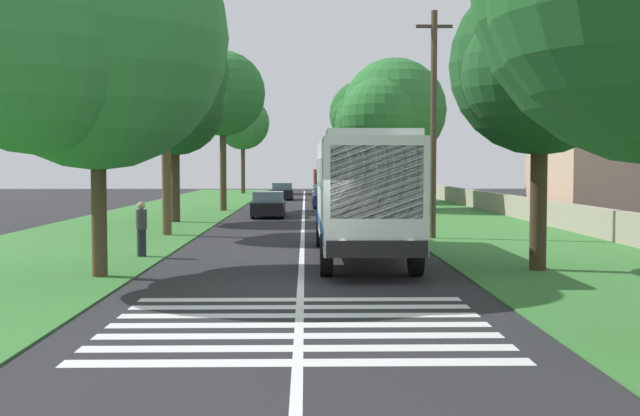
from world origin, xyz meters
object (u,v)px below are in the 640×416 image
Objects in this scene: roadside_tree_left_4 at (242,125)px; roadside_tree_right_0 at (535,70)px; pedestrian at (141,228)px; roadside_tree_left_3 at (161,76)px; roadside_tree_left_0 at (220,96)px; roadside_building at (636,155)px; utility_pole at (434,121)px; trailing_car_3 at (282,192)px; coach_bus at (361,188)px; trailing_car_2 at (324,194)px; roadside_tree_right_1 at (361,116)px; trailing_car_0 at (268,205)px; roadside_tree_right_2 at (375,126)px; trailing_car_1 at (326,198)px; roadside_tree_left_1 at (87,47)px; trailing_minibus_0 at (324,179)px; roadside_tree_right_3 at (391,114)px; roadside_tree_left_2 at (170,108)px.

roadside_tree_left_4 is 61.32m from roadside_tree_right_0.
roadside_tree_left_3 is at bearing 5.47° from pedestrian.
roadside_tree_left_0 is 0.99× the size of roadside_building.
trailing_car_3 is at bearing 10.85° from utility_pole.
trailing_car_3 is at bearing 4.90° from coach_bus.
roadside_tree_right_1 is (19.93, -4.33, 7.26)m from trailing_car_2.
trailing_car_0 is 0.49× the size of utility_pole.
trailing_car_1 is at bearing 153.08° from roadside_tree_right_2.
roadside_building reaches higher than trailing_car_3.
trailing_car_1 is 34.41m from roadside_tree_left_1.
trailing_car_2 is 14.58m from trailing_minibus_0.
roadside_tree_right_3 is at bearing -86.87° from roadside_tree_left_0.
trailing_car_3 is 18.44m from roadside_tree_right_3.
roadside_tree_left_1 is 1.06× the size of utility_pole.
roadside_tree_right_3 is (-10.83, -0.04, 0.23)m from roadside_tree_right_2.
trailing_car_0 is 0.72× the size of trailing_minibus_0.
roadside_tree_left_2 is at bearing 159.61° from trailing_car_2.
roadside_tree_left_3 is 0.79× the size of roadside_tree_right_1.
trailing_car_0 is 17.85m from trailing_car_2.
roadside_tree_right_0 is (-22.58, -8.16, 4.72)m from trailing_car_0.
trailing_car_1 is 29.63m from pedestrian.
utility_pole is (-1.63, -10.73, -1.91)m from roadside_tree_left_3.
coach_bus is 57.74m from roadside_tree_left_4.
roadside_tree_right_0 is (-3.04, -4.43, 3.24)m from coach_bus.
roadside_tree_right_0 is at bearing -169.91° from trailing_car_3.
trailing_minibus_0 reaches higher than trailing_car_2.
trailing_car_0 is 22.64m from trailing_car_3.
roadside_tree_right_2 reaches higher than roadside_tree_right_0.
trailing_car_1 is 13.41m from trailing_car_3.
coach_bus is 17.81m from roadside_tree_left_2.
roadside_tree_right_2 is (11.42, -10.68, -1.25)m from roadside_tree_left_0.
trailing_car_2 is at bearing 6.56° from utility_pole.
trailing_car_1 is 7.87m from trailing_car_2.
roadside_tree_right_2 is at bearing -22.99° from trailing_car_0.
roadside_tree_right_0 is at bearing -172.84° from utility_pole.
trailing_car_3 is at bearing 54.66° from roadside_tree_right_2.
roadside_tree_left_0 reaches higher than roadside_tree_left_4.
trailing_car_1 is 16.82m from roadside_tree_left_2.
trailing_car_1 is at bearing -30.19° from roadside_tree_left_2.
roadside_tree_right_1 is 1.20× the size of roadside_tree_right_3.
coach_bus is 26.74m from roadside_tree_right_3.
roadside_tree_left_1 is 42.55m from roadside_tree_right_2.
roadside_tree_left_4 is 5.84× the size of pedestrian.
trailing_car_2 is (37.05, 0.28, -1.48)m from coach_bus.
trailing_car_3 is 0.54× the size of roadside_tree_right_0.
roadside_tree_right_0 is at bearing -173.30° from trailing_car_2.
roadside_tree_left_3 reaches higher than trailing_car_3.
trailing_car_1 is at bearing 171.13° from roadside_tree_right_1.
trailing_car_2 is 21.64m from roadside_tree_right_1.
roadside_building is (-8.20, -22.79, -3.74)m from roadside_tree_left_0.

